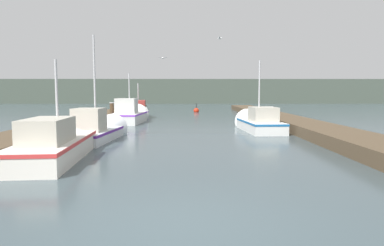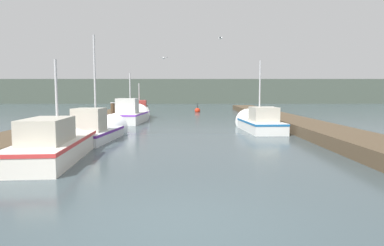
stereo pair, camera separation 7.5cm
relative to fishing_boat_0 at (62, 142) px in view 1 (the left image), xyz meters
The scene contains 15 objects.
ground_plane 7.28m from the fishing_boat_0, 56.00° to the right, with size 200.00×200.00×0.00m.
dock_left 10.21m from the fishing_boat_0, 102.22° to the left, with size 2.24×40.00×0.50m.
dock_right 14.33m from the fishing_boat_0, 44.11° to the left, with size 2.24×40.00×0.50m.
distant_shore_ridge 57.05m from the fishing_boat_0, 85.91° to the left, with size 120.00×16.00×4.34m.
fishing_boat_0 is the anchor object (origin of this frame).
fishing_boat_1 3.93m from the fishing_boat_0, 87.72° to the left, with size 1.83×4.87×4.96m.
fishing_boat_2 10.76m from the fishing_boat_0, 43.06° to the left, with size 1.95×5.05×4.21m.
fishing_boat_3 12.31m from the fishing_boat_0, 89.60° to the left, with size 2.03×5.17×3.84m.
fishing_boat_4 16.84m from the fishing_boat_0, 90.10° to the left, with size 1.97×5.51×3.24m.
mooring_piling_0 13.80m from the fishing_boat_0, 47.83° to the left, with size 0.26×0.26×1.17m.
mooring_piling_1 8.34m from the fishing_boat_0, 97.81° to the left, with size 0.30×0.30×1.06m.
mooring_piling_2 11.90m from the fishing_boat_0, 95.12° to the left, with size 0.30×0.30×1.37m.
channel_buoy 24.40m from the fishing_boat_0, 78.57° to the left, with size 0.56×0.56×1.06m.
seagull_lead 13.86m from the fishing_boat_0, 61.67° to the left, with size 0.31×0.56×0.12m.
seagull_1 12.17m from the fishing_boat_0, 77.80° to the left, with size 0.56×0.29×0.12m.
Camera 1 is at (0.14, -5.08, 2.07)m, focal length 32.00 mm.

